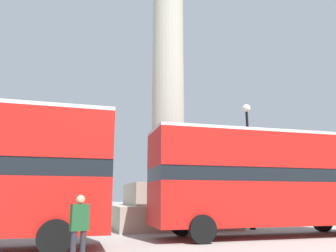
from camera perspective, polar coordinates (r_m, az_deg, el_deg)
ground_plane at (r=18.89m, az=0.00°, el=-17.17°), size 200.00×200.00×0.00m
monument_column at (r=19.55m, az=0.00°, el=3.33°), size 6.17×6.17×22.35m
bus_b at (r=14.87m, az=17.09°, el=-8.74°), size 10.15×2.85×4.33m
equestrian_statue at (r=29.00m, az=20.54°, el=-11.68°), size 4.52×3.75×5.79m
street_lamp at (r=18.07m, az=13.90°, el=-4.89°), size 0.44×0.44×6.62m
pedestrian_near_lamp at (r=8.61m, az=-15.22°, el=-16.45°), size 0.47×0.31×1.66m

